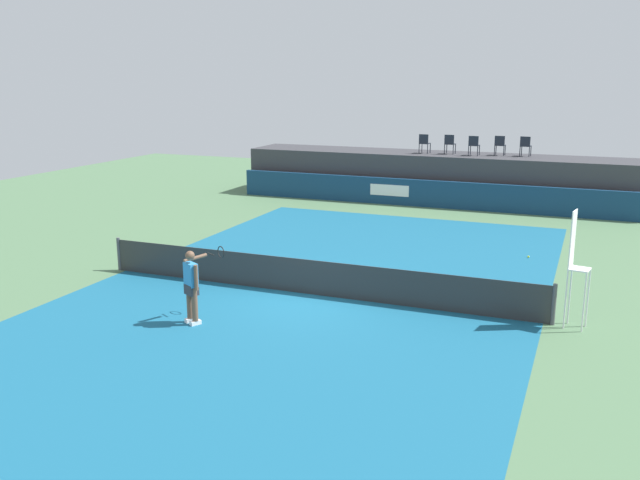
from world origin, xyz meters
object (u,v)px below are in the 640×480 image
(spectator_chair_left, at_px, (450,143))
(tennis_ball, at_px, (528,257))
(tennis_player, at_px, (192,284))
(spectator_chair_right, at_px, (500,145))
(spectator_chair_far_left, at_px, (424,143))
(net_post_far, at_px, (554,305))
(spectator_chair_far_right, at_px, (525,145))
(umpire_chair, at_px, (575,261))
(net_post_near, at_px, (119,254))
(spectator_chair_center, at_px, (474,145))

(spectator_chair_left, relative_size, tennis_ball, 13.06)
(tennis_player, bearing_deg, tennis_ball, 53.62)
(spectator_chair_left, height_order, spectator_chair_right, same)
(spectator_chair_far_left, bearing_deg, net_post_far, -65.67)
(spectator_chair_far_right, relative_size, umpire_chair, 0.32)
(spectator_chair_right, xyz_separation_m, net_post_near, (-8.95, -15.45, -2.19))
(tennis_player, bearing_deg, net_post_far, 21.24)
(spectator_chair_far_left, height_order, spectator_chair_right, same)
(spectator_chair_center, height_order, tennis_ball, spectator_chair_center)
(net_post_near, height_order, tennis_ball, net_post_near)
(net_post_near, bearing_deg, net_post_far, 0.00)
(net_post_far, xyz_separation_m, tennis_player, (-7.88, -3.06, 0.46))
(umpire_chair, height_order, net_post_near, umpire_chair)
(spectator_chair_left, xyz_separation_m, net_post_far, (5.65, -15.19, -2.19))
(spectator_chair_right, distance_m, net_post_near, 17.99)
(net_post_near, relative_size, tennis_ball, 14.71)
(spectator_chair_far_left, distance_m, spectator_chair_center, 2.27)
(spectator_chair_left, relative_size, umpire_chair, 0.32)
(spectator_chair_far_right, height_order, umpire_chair, spectator_chair_far_right)
(spectator_chair_left, relative_size, spectator_chair_center, 1.00)
(spectator_chair_far_left, relative_size, tennis_player, 0.50)
(spectator_chair_center, distance_m, tennis_ball, 9.85)
(spectator_chair_left, height_order, tennis_ball, spectator_chair_left)
(spectator_chair_far_left, distance_m, spectator_chair_right, 3.37)
(net_post_near, distance_m, tennis_ball, 12.82)
(spectator_chair_left, relative_size, spectator_chair_right, 1.00)
(net_post_near, bearing_deg, spectator_chair_center, 62.22)
(spectator_chair_center, height_order, tennis_player, spectator_chair_center)
(spectator_chair_far_right, height_order, net_post_near, spectator_chair_far_right)
(tennis_player, bearing_deg, umpire_chair, 20.47)
(net_post_far, bearing_deg, net_post_near, 180.00)
(spectator_chair_right, distance_m, net_post_far, 15.98)
(spectator_chair_left, bearing_deg, tennis_ball, -63.56)
(spectator_chair_center, relative_size, net_post_near, 0.89)
(spectator_chair_far_left, height_order, net_post_far, spectator_chair_far_left)
(spectator_chair_center, height_order, spectator_chair_right, same)
(spectator_chair_far_right, relative_size, tennis_ball, 13.06)
(spectator_chair_right, distance_m, tennis_ball, 10.00)
(net_post_near, bearing_deg, umpire_chair, 0.09)
(net_post_far, bearing_deg, tennis_ball, 100.51)
(spectator_chair_left, relative_size, net_post_near, 0.89)
(net_post_far, distance_m, tennis_ball, 6.22)
(net_post_near, relative_size, tennis_player, 0.56)
(spectator_chair_center, relative_size, spectator_chair_far_right, 1.00)
(net_post_near, distance_m, net_post_far, 12.40)
(spectator_chair_far_right, xyz_separation_m, umpire_chair, (2.73, -15.50, -1.11))
(umpire_chair, distance_m, net_post_near, 12.83)
(umpire_chair, bearing_deg, net_post_near, -179.91)
(umpire_chair, height_order, net_post_far, umpire_chair)
(spectator_chair_right, xyz_separation_m, tennis_ball, (2.32, -9.35, -2.66))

